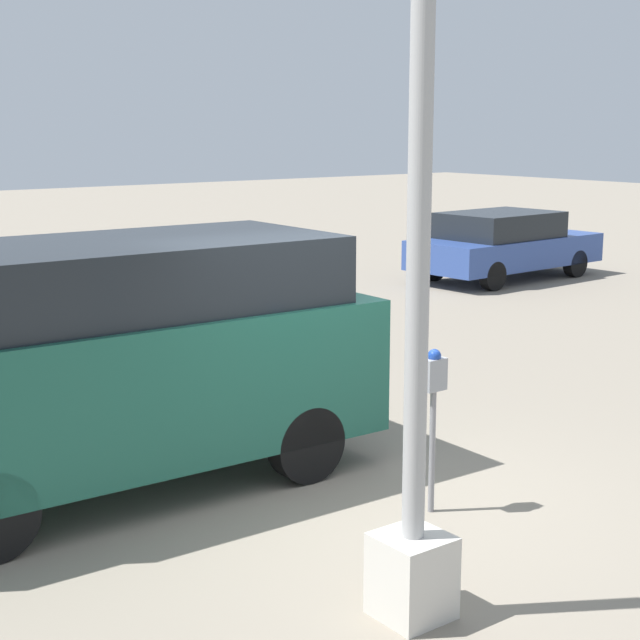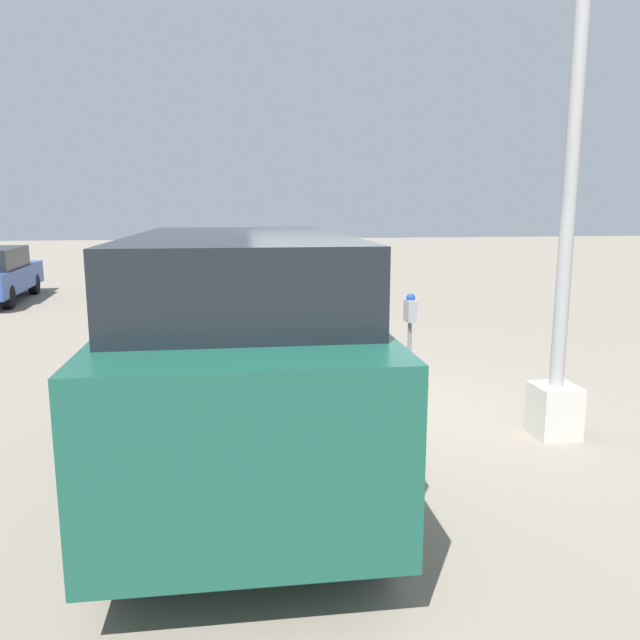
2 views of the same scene
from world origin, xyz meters
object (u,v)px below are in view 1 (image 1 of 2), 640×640
Objects in this scene: lamp_post at (418,294)px; parked_van at (119,356)px; parking_meter_near at (433,393)px; car_distant at (504,244)px.

parked_van is at bearing -82.18° from lamp_post.
parking_meter_near is at bearing 131.51° from parked_van.
parked_van is (0.45, -3.25, -0.94)m from lamp_post.
parked_van reaches higher than parking_meter_near.
car_distant reaches higher than parking_meter_near.
lamp_post is (1.29, 1.19, 1.10)m from parking_meter_near.
lamp_post reaches higher than parking_meter_near.
parking_meter_near is at bearing -137.39° from lamp_post.
car_distant is (-9.57, -8.04, -0.29)m from parking_meter_near.
parking_meter_near is 2.08m from lamp_post.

